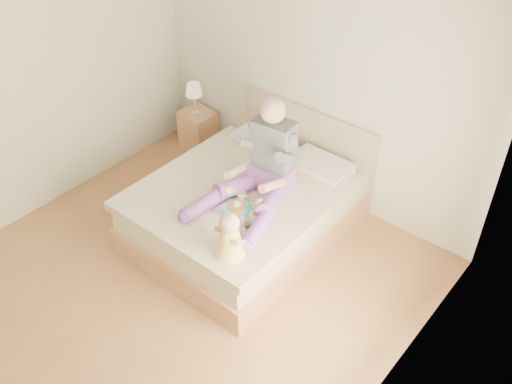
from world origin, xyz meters
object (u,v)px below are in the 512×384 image
Objects in this scene: bed at (249,205)px; nightstand at (199,130)px; baby at (231,238)px; tray at (244,211)px; adult at (262,168)px.

bed is 4.44× the size of nightstand.
baby reaches higher than nightstand.
baby is at bearing -58.29° from tray.
bed is at bearing -24.80° from nightstand.
bed is at bearing 127.65° from tray.
baby reaches higher than bed.
adult is 2.57× the size of tray.
nightstand is at bearing 148.76° from tray.
bed is 0.61m from adult.
tray is 0.55m from baby.
baby reaches higher than tray.
adult reaches higher than tray.
tray is at bearing 126.96° from baby.
nightstand is 0.41× the size of adult.
adult is 2.76× the size of baby.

